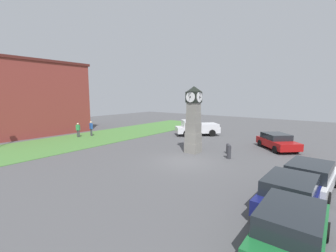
% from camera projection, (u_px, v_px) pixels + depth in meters
% --- Properties ---
extents(ground_plane, '(71.89, 71.89, 0.00)m').
position_uv_depth(ground_plane, '(185.00, 161.00, 16.35)').
color(ground_plane, '#4C4C4F').
extents(clock_tower, '(1.32, 1.33, 5.53)m').
position_uv_depth(clock_tower, '(193.00, 121.00, 18.62)').
color(clock_tower, gray).
rests_on(clock_tower, ground_plane).
extents(bollard_near_tower, '(0.25, 0.25, 0.88)m').
position_uv_depth(bollard_near_tower, '(228.00, 148.00, 18.52)').
color(bollard_near_tower, '#333338').
rests_on(bollard_near_tower, ground_plane).
extents(bollard_mid_row, '(0.32, 0.32, 1.12)m').
position_uv_depth(bollard_mid_row, '(229.00, 151.00, 17.04)').
color(bollard_mid_row, '#333338').
rests_on(bollard_mid_row, ground_plane).
extents(car_navy_sedan, '(4.24, 1.89, 1.58)m').
position_uv_depth(car_navy_sedan, '(291.00, 229.00, 6.76)').
color(car_navy_sedan, '#19602D').
rests_on(car_navy_sedan, ground_plane).
extents(car_near_tower, '(4.45, 2.20, 1.47)m').
position_uv_depth(car_near_tower, '(291.00, 193.00, 9.38)').
color(car_near_tower, navy).
rests_on(car_near_tower, ground_plane).
extents(car_by_building, '(4.54, 2.30, 1.50)m').
position_uv_depth(car_by_building, '(310.00, 176.00, 11.22)').
color(car_by_building, silver).
rests_on(car_by_building, ground_plane).
extents(car_far_lot, '(4.29, 4.18, 1.39)m').
position_uv_depth(car_far_lot, '(277.00, 141.00, 19.96)').
color(car_far_lot, '#A51111').
rests_on(car_far_lot, ground_plane).
extents(pickup_truck, '(5.08, 5.05, 1.85)m').
position_uv_depth(pickup_truck, '(197.00, 128.00, 27.00)').
color(pickup_truck, silver).
rests_on(pickup_truck, ground_plane).
extents(pedestrian_near_bench, '(0.38, 0.46, 1.67)m').
position_uv_depth(pedestrian_near_bench, '(78.00, 129.00, 25.60)').
color(pedestrian_near_bench, '#3F3F47').
rests_on(pedestrian_near_bench, ground_plane).
extents(pedestrian_crossing_lot, '(0.31, 0.44, 1.77)m').
position_uv_depth(pedestrian_crossing_lot, '(91.00, 128.00, 26.28)').
color(pedestrian_crossing_lot, '#3F3F47').
rests_on(pedestrian_crossing_lot, ground_plane).
extents(warehouse_blue_far, '(14.66, 7.93, 8.83)m').
position_uv_depth(warehouse_blue_far, '(20.00, 98.00, 26.81)').
color(warehouse_blue_far, maroon).
rests_on(warehouse_blue_far, ground_plane).
extents(grass_verge_far, '(43.13, 7.99, 0.04)m').
position_uv_depth(grass_verge_far, '(80.00, 140.00, 23.98)').
color(grass_verge_far, '#477A38').
rests_on(grass_verge_far, ground_plane).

